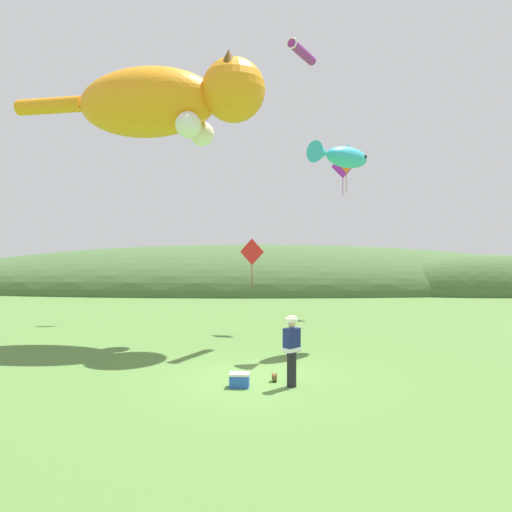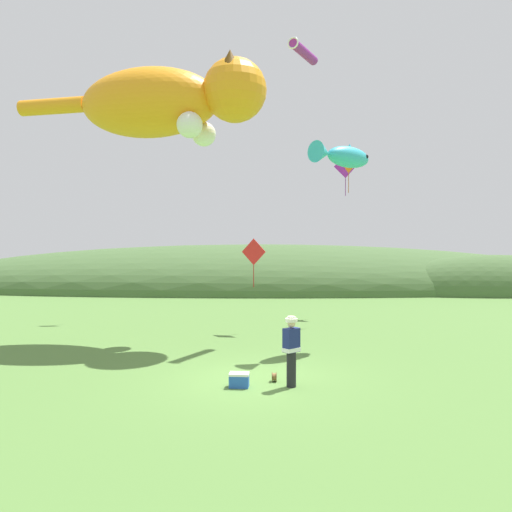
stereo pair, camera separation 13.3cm
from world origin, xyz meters
TOP-DOWN VIEW (x-y plane):
  - ground_plane at (0.00, 0.00)m, footprint 120.00×120.00m
  - distant_hill_ridge at (1.55, 26.52)m, footprint 56.42×15.09m
  - festival_attendant at (0.93, -0.62)m, footprint 0.49×0.47m
  - kite_spool at (0.52, -0.15)m, footprint 0.12×0.25m
  - picnic_cooler at (-0.38, -0.66)m, footprint 0.51×0.36m
  - kite_giant_cat at (-3.34, 5.70)m, footprint 9.89×3.91m
  - kite_fish_windsock at (3.02, 4.41)m, footprint 2.56×2.40m
  - kite_tube_streamer at (1.80, 6.28)m, footprint 1.31×2.02m
  - kite_diamond_red at (-0.13, 7.18)m, footprint 0.98×0.51m
  - kite_diamond_violet at (4.47, 12.44)m, footprint 1.10×0.66m
  - kite_diamond_orange at (4.20, 9.99)m, footprint 0.87×0.53m
  - kite_diamond_gold at (-5.11, 12.09)m, footprint 0.97×0.08m

SIDE VIEW (x-z plane):
  - ground_plane at x=0.00m, z-range 0.00..0.00m
  - distant_hill_ridge at x=1.55m, z-range -3.51..3.51m
  - kite_spool at x=0.52m, z-range 0.00..0.25m
  - picnic_cooler at x=-0.38m, z-range 0.00..0.36m
  - festival_attendant at x=0.93m, z-range 0.07..1.84m
  - kite_diamond_red at x=-0.13m, z-range 2.24..4.22m
  - kite_fish_windsock at x=3.02m, z-range 6.22..7.07m
  - kite_diamond_orange at x=4.20m, z-range 6.35..8.25m
  - kite_diamond_violet at x=4.47m, z-range 6.45..8.61m
  - kite_giant_cat at x=-3.34m, z-range 7.36..10.40m
  - kite_tube_streamer at x=1.80m, z-range 10.73..11.16m
  - kite_diamond_gold at x=-5.11m, z-range 10.44..12.31m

